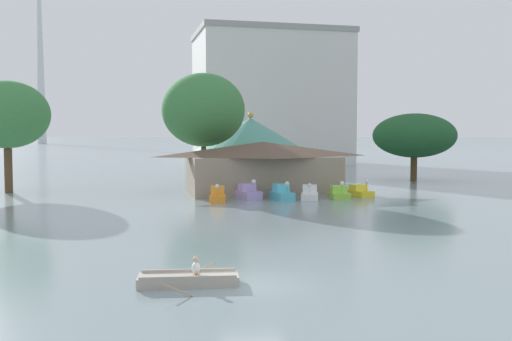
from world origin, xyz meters
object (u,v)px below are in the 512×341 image
(rowboat_with_rower, at_px, (189,279))
(pedal_boat_lavender, at_px, (248,193))
(boathouse, at_px, (263,166))
(shoreline_tree_mid, at_px, (203,110))
(pedal_boat_yellow, at_px, (359,192))
(distant_broadcast_tower, at_px, (39,11))
(shoreline_tree_right, at_px, (414,136))
(pedal_boat_cyan, at_px, (282,194))
(green_roof_pavilion, at_px, (250,145))
(pedal_boat_white, at_px, (310,194))
(pedal_boat_orange, at_px, (218,196))
(pedal_boat_lime, at_px, (339,194))
(background_building_block, at_px, (270,98))
(shoreline_tree_tall_left, at_px, (7,115))

(rowboat_with_rower, bearing_deg, pedal_boat_lavender, -99.02)
(boathouse, xyz_separation_m, shoreline_tree_mid, (-4.95, 5.30, 5.57))
(pedal_boat_yellow, bearing_deg, distant_broadcast_tower, 179.63)
(boathouse, distance_m, shoreline_tree_right, 23.97)
(distant_broadcast_tower, bearing_deg, boathouse, -79.32)
(rowboat_with_rower, height_order, shoreline_tree_right, shoreline_tree_right)
(rowboat_with_rower, relative_size, pedal_boat_cyan, 1.34)
(pedal_boat_lavender, relative_size, green_roof_pavilion, 0.21)
(pedal_boat_white, xyz_separation_m, green_roof_pavilion, (-0.49, 21.20, 3.91))
(distant_broadcast_tower, bearing_deg, pedal_boat_white, -79.05)
(green_roof_pavilion, relative_size, distant_broadcast_tower, 0.08)
(boathouse, distance_m, shoreline_tree_mid, 9.15)
(pedal_boat_orange, height_order, pedal_boat_yellow, pedal_boat_yellow)
(rowboat_with_rower, xyz_separation_m, pedal_boat_cyan, (11.16, 26.32, 0.34))
(rowboat_with_rower, height_order, distant_broadcast_tower, distant_broadcast_tower)
(pedal_boat_orange, xyz_separation_m, pedal_boat_lime, (10.84, -0.21, -0.06))
(pedal_boat_orange, relative_size, pedal_boat_lavender, 0.89)
(pedal_boat_yellow, bearing_deg, background_building_block, 160.78)
(pedal_boat_orange, height_order, distant_broadcast_tower, distant_broadcast_tower)
(pedal_boat_lime, xyz_separation_m, shoreline_tree_mid, (-10.37, 11.62, 7.70))
(pedal_boat_white, distance_m, green_roof_pavilion, 21.56)
(pedal_boat_yellow, bearing_deg, pedal_boat_lime, -73.84)
(pedal_boat_lime, distance_m, green_roof_pavilion, 21.83)
(pedal_boat_white, bearing_deg, shoreline_tree_right, 150.59)
(pedal_boat_yellow, relative_size, green_roof_pavilion, 0.21)
(boathouse, bearing_deg, shoreline_tree_tall_left, 166.08)
(pedal_boat_lavender, bearing_deg, rowboat_with_rower, -31.08)
(pedal_boat_lime, height_order, shoreline_tree_right, shoreline_tree_right)
(shoreline_tree_right, xyz_separation_m, background_building_block, (-6.42, 44.53, 7.11))
(shoreline_tree_mid, distance_m, shoreline_tree_right, 27.06)
(pedal_boat_yellow, relative_size, boathouse, 0.19)
(boathouse, bearing_deg, background_building_block, 74.52)
(rowboat_with_rower, distance_m, shoreline_tree_mid, 39.01)
(shoreline_tree_tall_left, height_order, shoreline_tree_right, shoreline_tree_tall_left)
(pedal_boat_orange, xyz_separation_m, shoreline_tree_tall_left, (-18.50, 12.05, 7.05))
(pedal_boat_cyan, distance_m, background_building_block, 63.67)
(pedal_boat_cyan, relative_size, shoreline_tree_right, 0.29)
(pedal_boat_white, relative_size, shoreline_tree_right, 0.26)
(shoreline_tree_mid, bearing_deg, distant_broadcast_tower, 99.94)
(shoreline_tree_mid, height_order, shoreline_tree_right, shoreline_tree_mid)
(pedal_boat_white, xyz_separation_m, background_building_block, (12.44, 60.91, 12.13))
(pedal_boat_yellow, distance_m, shoreline_tree_right, 20.96)
(boathouse, distance_m, background_building_block, 57.55)
(pedal_boat_white, xyz_separation_m, shoreline_tree_right, (18.87, 16.38, 5.02))
(rowboat_with_rower, height_order, pedal_boat_cyan, pedal_boat_cyan)
(pedal_boat_white, bearing_deg, distant_broadcast_tower, -149.43)
(boathouse, distance_m, distant_broadcast_tower, 314.93)
(pedal_boat_orange, distance_m, green_roof_pavilion, 22.69)
(shoreline_tree_mid, bearing_deg, green_roof_pavilion, 53.38)
(rowboat_with_rower, bearing_deg, background_building_block, -98.73)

